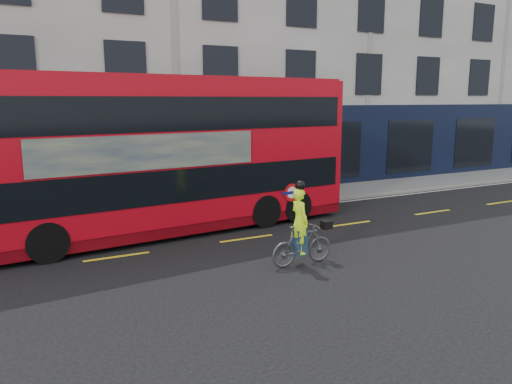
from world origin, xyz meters
TOP-DOWN VIEW (x-y plane):
  - ground at (0.00, 0.00)m, footprint 120.00×120.00m
  - pavement at (0.00, 6.50)m, footprint 60.00×3.00m
  - kerb at (0.00, 5.00)m, footprint 60.00×0.12m
  - building_terrace at (0.00, 12.94)m, footprint 50.00×10.07m
  - road_edge_line at (0.00, 4.70)m, footprint 58.00×0.10m
  - lane_dashes at (0.00, 1.50)m, footprint 58.00×0.12m
  - bus at (-1.78, 3.49)m, footprint 12.57×3.94m
  - cyclist at (0.16, -1.41)m, footprint 1.79×0.62m

SIDE VIEW (x-z plane):
  - ground at x=0.00m, z-range 0.00..0.00m
  - road_edge_line at x=0.00m, z-range 0.00..0.01m
  - lane_dashes at x=0.00m, z-range 0.00..0.01m
  - pavement at x=0.00m, z-range 0.00..0.12m
  - kerb at x=0.00m, z-range 0.00..0.13m
  - cyclist at x=0.16m, z-range -0.37..1.88m
  - bus at x=-1.78m, z-range 0.06..5.05m
  - building_terrace at x=0.00m, z-range -0.01..14.99m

